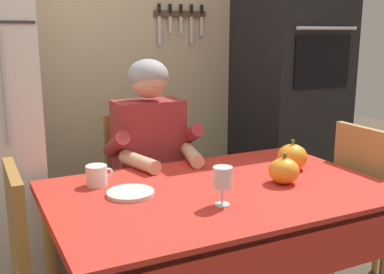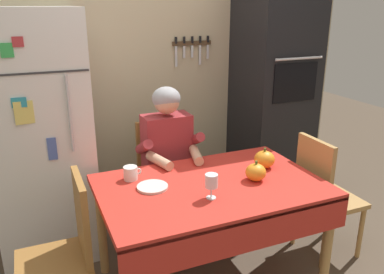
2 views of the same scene
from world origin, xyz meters
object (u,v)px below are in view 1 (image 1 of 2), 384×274
object	(u,v)px
wall_oven	(290,82)
wine_glass	(223,179)
dining_table	(221,209)
chair_right_side	(374,206)
chair_behind_person	(142,188)
pumpkin_medium	(284,171)
serving_tray	(130,193)
seated_person	(154,158)
pumpkin_large	(292,157)
coffee_mug	(97,175)

from	to	relation	value
wall_oven	wine_glass	size ratio (longest dim) A/B	13.90
dining_table	chair_right_side	distance (m)	0.91
chair_behind_person	wine_glass	bearing A→B (deg)	-91.26
chair_behind_person	pumpkin_medium	distance (m)	0.95
wine_glass	serving_tray	size ratio (longest dim) A/B	0.79
dining_table	serving_tray	bearing A→B (deg)	162.92
seated_person	chair_right_side	xyz separation A→B (m)	(0.96, -0.60, -0.23)
wall_oven	chair_right_side	distance (m)	1.07
seated_person	pumpkin_large	bearing A→B (deg)	-43.59
dining_table	pumpkin_large	distance (m)	0.49
pumpkin_large	chair_right_side	bearing A→B (deg)	-13.59
coffee_mug	wine_glass	xyz separation A→B (m)	(0.36, -0.44, 0.06)
chair_right_side	pumpkin_large	bearing A→B (deg)	166.41
coffee_mug	dining_table	bearing A→B (deg)	-32.54
chair_right_side	serving_tray	world-z (taller)	chair_right_side
seated_person	pumpkin_large	world-z (taller)	seated_person
dining_table	chair_right_side	xyz separation A→B (m)	(0.90, 0.01, -0.14)
chair_behind_person	seated_person	size ratio (longest dim) A/B	0.75
chair_right_side	wine_glass	distance (m)	1.05
coffee_mug	seated_person	bearing A→B (deg)	39.69
dining_table	chair_behind_person	bearing A→B (deg)	94.51
wall_oven	serving_tray	world-z (taller)	wall_oven
serving_tray	seated_person	bearing A→B (deg)	59.07
seated_person	coffee_mug	xyz separation A→B (m)	(-0.38, -0.32, 0.05)
dining_table	pumpkin_large	size ratio (longest dim) A/B	9.80
seated_person	wine_glass	bearing A→B (deg)	-91.57
chair_right_side	serving_tray	distance (m)	1.29
wall_oven	dining_table	xyz separation A→B (m)	(-1.05, -0.92, -0.39)
wall_oven	seated_person	world-z (taller)	wall_oven
seated_person	serving_tray	world-z (taller)	seated_person
chair_behind_person	coffee_mug	bearing A→B (deg)	-127.11
coffee_mug	pumpkin_medium	distance (m)	0.80
chair_behind_person	coffee_mug	xyz separation A→B (m)	(-0.38, -0.51, 0.27)
wall_oven	pumpkin_large	world-z (taller)	wall_oven
pumpkin_large	wall_oven	bearing A→B (deg)	53.46
wall_oven	wine_glass	bearing A→B (deg)	-136.55
dining_table	chair_right_side	bearing A→B (deg)	0.39
seated_person	wall_oven	bearing A→B (deg)	16.00
coffee_mug	wine_glass	world-z (taller)	wine_glass
coffee_mug	pumpkin_large	size ratio (longest dim) A/B	0.83
chair_behind_person	serving_tray	xyz separation A→B (m)	(-0.30, -0.68, 0.24)
wall_oven	chair_behind_person	bearing A→B (deg)	-173.33
chair_behind_person	serving_tray	world-z (taller)	chair_behind_person
wall_oven	dining_table	distance (m)	1.45
coffee_mug	wall_oven	bearing A→B (deg)	23.08
wall_oven	seated_person	bearing A→B (deg)	-164.00
chair_right_side	wine_glass	size ratio (longest dim) A/B	6.16
chair_right_side	pumpkin_medium	distance (m)	0.68
pumpkin_medium	wall_oven	bearing A→B (deg)	51.57
seated_person	coffee_mug	distance (m)	0.50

